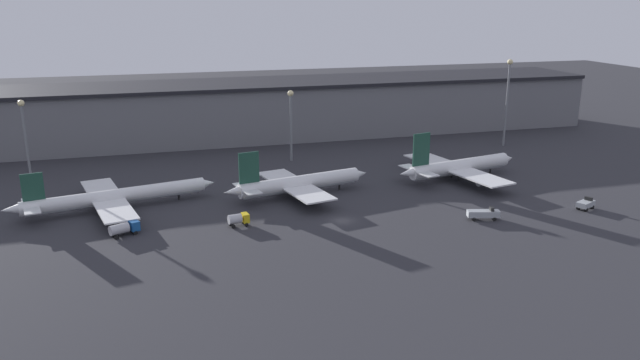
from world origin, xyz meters
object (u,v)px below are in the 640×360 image
airplane_2 (458,167)px  service_vehicle_1 (124,228)px  airplane_0 (114,197)px  airplane_1 (298,184)px  service_vehicle_2 (484,214)px  service_vehicle_3 (586,204)px  service_vehicle_0 (238,219)px

airplane_2 → service_vehicle_1: size_ratio=6.05×
airplane_0 → airplane_1: 43.91m
service_vehicle_2 → service_vehicle_3: bearing=15.5°
airplane_2 → airplane_0: bearing=168.6°
airplane_2 → service_vehicle_1: bearing=-179.4°
airplane_0 → service_vehicle_2: size_ratio=6.44×
airplane_0 → service_vehicle_0: (26.13, -19.32, -1.34)m
service_vehicle_0 → service_vehicle_3: (80.13, -11.05, -0.33)m
airplane_1 → service_vehicle_0: bearing=-148.0°
airplane_0 → service_vehicle_0: size_ratio=10.15×
airplane_2 → service_vehicle_2: (-10.26, -31.36, -1.94)m
airplane_0 → service_vehicle_1: airplane_0 is taller
airplane_0 → airplane_1: size_ratio=1.22×
airplane_1 → airplane_2: (45.83, 3.20, 0.08)m
service_vehicle_0 → service_vehicle_1: 23.75m
airplane_0 → airplane_2: (89.68, 1.06, 0.39)m
service_vehicle_3 → service_vehicle_2: bearing=155.0°
service_vehicle_0 → service_vehicle_1: (-23.74, 0.84, 0.06)m
airplane_2 → service_vehicle_1: airplane_2 is taller
airplane_0 → service_vehicle_1: bearing=-94.7°
service_vehicle_1 → service_vehicle_2: 77.94m
airplane_0 → airplane_2: size_ratio=1.22×
airplane_1 → airplane_2: bearing=-8.1°
airplane_0 → service_vehicle_3: bearing=-28.0°
service_vehicle_0 → airplane_1: bearing=34.8°
airplane_1 → service_vehicle_3: 68.52m
airplane_1 → service_vehicle_3: size_ratio=7.33×
service_vehicle_1 → service_vehicle_2: size_ratio=0.87×
airplane_2 → service_vehicle_0: 66.76m
airplane_2 → service_vehicle_1: (-87.29, -19.53, -1.68)m
service_vehicle_1 → service_vehicle_3: bearing=-31.1°
service_vehicle_1 → service_vehicle_3: service_vehicle_1 is taller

